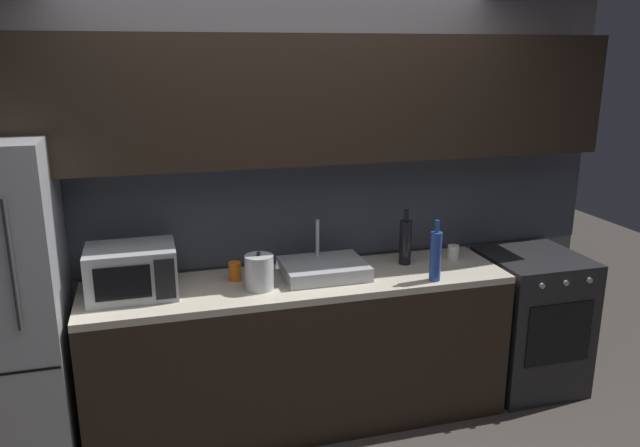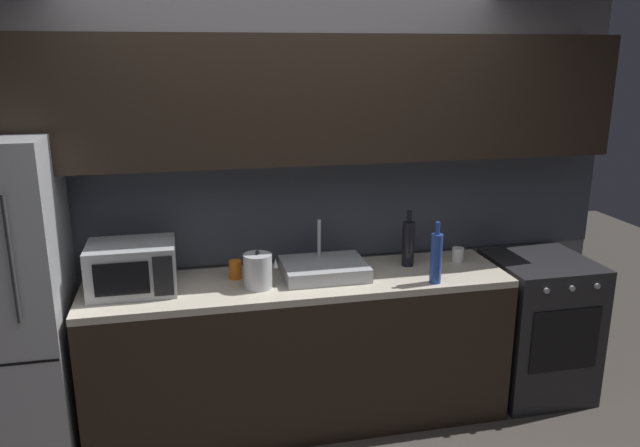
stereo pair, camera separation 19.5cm
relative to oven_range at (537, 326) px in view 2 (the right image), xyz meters
The scene contains 10 objects.
back_wall 1.93m from the oven_range, 169.09° to the left, with size 4.17×0.44×2.50m.
counter_run 1.55m from the oven_range, behind, with size 2.43×0.60×0.90m.
oven_range is the anchor object (origin of this frame).
microwave 2.53m from the oven_range, behind, with size 0.46×0.35×0.27m.
sink_basin 1.49m from the oven_range, behind, with size 0.48×0.38×0.30m.
kettle 1.88m from the oven_range, behind, with size 0.19×0.16×0.22m.
wine_bottle_dark 1.05m from the oven_range, behind, with size 0.07×0.07×0.34m.
wine_bottle_blue 1.04m from the oven_range, 165.06° to the right, with size 0.07×0.07×0.35m.
mug_orange 1.98m from the oven_range, behind, with size 0.07×0.07×0.11m, color orange.
mug_white 0.74m from the oven_range, behind, with size 0.07×0.07×0.09m, color silver.
Camera 2 is at (-0.61, -2.38, 2.16)m, focal length 34.84 mm.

